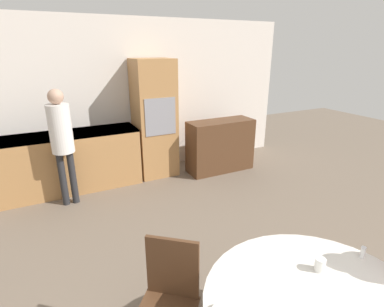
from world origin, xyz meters
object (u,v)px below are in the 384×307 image
object	(u,v)px
person_standing	(61,135)
cup	(320,265)
sideboard	(220,146)
chair_far_left	(169,296)
oven_unit	(154,119)

from	to	relation	value
person_standing	cup	distance (m)	3.43
sideboard	cup	size ratio (longest dim) A/B	12.93
cup	person_standing	bearing A→B (deg)	112.27
person_standing	cup	xyz separation A→B (m)	(1.30, -3.17, -0.24)
chair_far_left	cup	world-z (taller)	chair_far_left
oven_unit	cup	distance (m)	3.67
oven_unit	chair_far_left	distance (m)	3.40
cup	chair_far_left	bearing A→B (deg)	152.16
oven_unit	person_standing	distance (m)	1.57
chair_far_left	cup	distance (m)	1.04
oven_unit	cup	world-z (taller)	oven_unit
person_standing	cup	bearing A→B (deg)	-67.73
chair_far_left	person_standing	size ratio (longest dim) A/B	0.56
oven_unit	sideboard	bearing A→B (deg)	-19.62
oven_unit	cup	bearing A→B (deg)	-93.06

